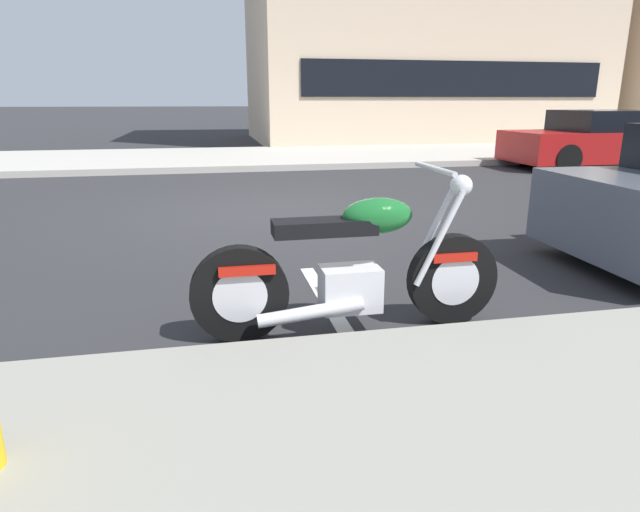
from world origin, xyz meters
The scene contains 6 objects.
ground_plane centered at (0.00, 0.00, 0.00)m, with size 260.00×260.00×0.00m, color #28282B.
sidewalk_far_curb centered at (12.00, 7.00, 0.07)m, with size 120.00×5.00×0.14m, color #ADA89E.
parking_stall_stripe centered at (0.00, -3.90, 0.00)m, with size 0.12×2.20×0.01m, color silver.
parked_motorcycle centered at (0.06, -4.26, 0.43)m, with size 2.13×0.62×1.12m.
car_opposite_curb centered at (8.27, 3.77, 0.62)m, with size 4.42×1.89×1.31m.
townhouse_far_uphill centered at (7.11, 13.40, 4.94)m, with size 12.04×8.26×9.87m.
Camera 1 is at (-0.88, -7.65, 1.54)m, focal length 30.60 mm.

